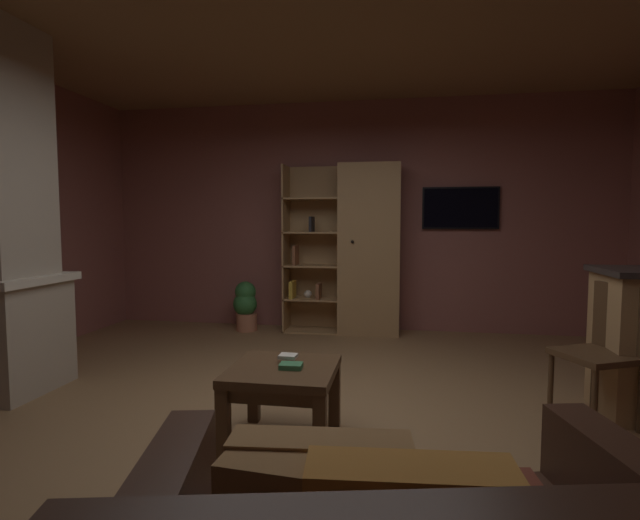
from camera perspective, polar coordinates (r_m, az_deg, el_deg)
floor at (r=3.35m, az=-1.21°, el=-18.97°), size 6.21×5.84×0.02m
wall_back at (r=6.00m, az=4.11°, el=5.19°), size 6.33×0.06×2.80m
window_pane_back at (r=6.01m, az=0.32°, el=4.91°), size 0.60×0.01×0.77m
bookshelf_cabinet at (r=5.72m, az=4.95°, el=1.13°), size 1.38×0.41×2.00m
coffee_table at (r=2.96m, az=-4.39°, el=-14.16°), size 0.62×0.64×0.47m
table_book_0 at (r=2.88m, az=-3.45°, el=-12.42°), size 0.14×0.11×0.03m
table_book_1 at (r=2.99m, az=-3.81°, el=-11.30°), size 0.11×0.10×0.02m
dining_chair at (r=3.68m, az=30.78°, el=-8.57°), size 0.56×0.56×0.92m
potted_floor_plant at (r=5.97m, az=-8.81°, el=-5.24°), size 0.29×0.30×0.60m
wall_mounted_tv at (r=5.95m, az=16.30°, el=5.93°), size 0.88×0.06×0.49m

